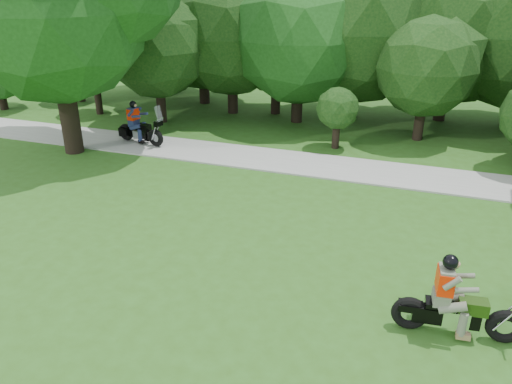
# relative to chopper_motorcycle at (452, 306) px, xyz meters

# --- Properties ---
(ground) EXTENTS (100.00, 100.00, 0.00)m
(ground) POSITION_rel_chopper_motorcycle_xyz_m (-2.65, -0.27, -0.62)
(ground) COLOR #2C5518
(ground) RESTS_ON ground
(walkway) EXTENTS (60.00, 2.20, 0.06)m
(walkway) POSITION_rel_chopper_motorcycle_xyz_m (-2.65, 7.73, -0.59)
(walkway) COLOR gray
(walkway) RESTS_ON ground
(tree_line) EXTENTS (39.60, 10.91, 7.26)m
(tree_line) POSITION_rel_chopper_motorcycle_xyz_m (-0.43, 14.16, 3.01)
(tree_line) COLOR black
(tree_line) RESTS_ON ground
(chopper_motorcycle) EXTENTS (2.37, 0.69, 1.69)m
(chopper_motorcycle) POSITION_rel_chopper_motorcycle_xyz_m (0.00, 0.00, 0.00)
(chopper_motorcycle) COLOR black
(chopper_motorcycle) RESTS_ON ground
(touring_motorcycle) EXTENTS (2.15, 0.89, 1.65)m
(touring_motorcycle) POSITION_rel_chopper_motorcycle_xyz_m (-11.34, 7.78, 0.03)
(touring_motorcycle) COLOR black
(touring_motorcycle) RESTS_ON walkway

